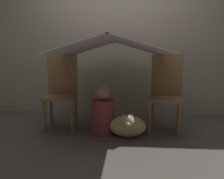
# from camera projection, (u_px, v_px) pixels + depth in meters

# --- Properties ---
(ground_plane) EXTENTS (8.80, 8.80, 0.00)m
(ground_plane) POSITION_uv_depth(u_px,v_px,m) (111.00, 135.00, 2.64)
(ground_plane) COLOR #47423D
(wall_back) EXTENTS (7.00, 0.05, 2.50)m
(wall_back) POSITION_uv_depth(u_px,v_px,m) (116.00, 38.00, 3.56)
(wall_back) COLOR gray
(wall_back) RESTS_ON ground_plane
(chair_left) EXTENTS (0.43, 0.43, 0.97)m
(chair_left) POSITION_uv_depth(u_px,v_px,m) (62.00, 89.00, 2.88)
(chair_left) COLOR brown
(chair_left) RESTS_ON ground_plane
(chair_right) EXTENTS (0.47, 0.47, 0.97)m
(chair_right) POSITION_uv_depth(u_px,v_px,m) (166.00, 91.00, 2.78)
(chair_right) COLOR brown
(chair_right) RESTS_ON ground_plane
(sheet_canopy) EXTENTS (1.34, 1.25, 0.21)m
(sheet_canopy) POSITION_uv_depth(u_px,v_px,m) (112.00, 46.00, 2.67)
(sheet_canopy) COLOR silver
(person_front) EXTENTS (0.29, 0.29, 0.62)m
(person_front) POSITION_uv_depth(u_px,v_px,m) (103.00, 112.00, 2.68)
(person_front) COLOR maroon
(person_front) RESTS_ON ground_plane
(dog) EXTENTS (0.43, 0.38, 0.33)m
(dog) POSITION_uv_depth(u_px,v_px,m) (128.00, 126.00, 2.55)
(dog) COLOR tan
(dog) RESTS_ON ground_plane
(floor_cushion) EXTENTS (0.39, 0.31, 0.10)m
(floor_cushion) POSITION_uv_depth(u_px,v_px,m) (122.00, 125.00, 2.87)
(floor_cushion) COLOR #7FB27F
(floor_cushion) RESTS_ON ground_plane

